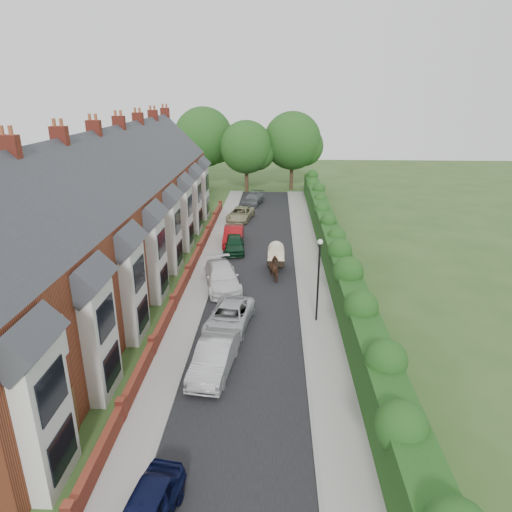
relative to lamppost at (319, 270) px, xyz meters
The scene contains 23 objects.
ground 6.20m from the lamppost, 130.36° to the right, with size 140.00×140.00×0.00m, color #2D4C1E.
road 8.66m from the lamppost, 119.12° to the left, with size 6.00×58.00×0.02m, color black.
pavement_hedge_side 7.71m from the lamppost, 88.36° to the left, with size 2.20×58.00×0.12m, color gray.
pavement_house_side 10.93m from the lamppost, 137.91° to the left, with size 1.70×58.00×0.12m, color gray.
kerb_hedge_side 7.76m from the lamppost, 96.92° to the left, with size 0.18×58.00×0.13m, color gray.
kerb_house_side 10.38m from the lamppost, 134.79° to the left, with size 0.18×58.00×0.13m, color gray.
hedge 7.47m from the lamppost, 74.05° to the left, with size 2.10×58.00×2.85m.
terrace_row 15.52m from the lamppost, 157.25° to the left, with size 9.05×40.50×11.50m.
garden_wall_row 10.98m from the lamppost, 145.56° to the left, with size 0.35×40.35×1.10m.
lamppost is the anchor object (origin of this frame).
tree_far_left 36.66m from the lamppost, 99.53° to the left, with size 7.14×6.80×9.29m.
tree_far_right 38.20m from the lamppost, 90.02° to the left, with size 7.98×7.60×10.31m.
tree_far_back 41.01m from the lamppost, 107.06° to the left, with size 8.40×8.00×10.82m.
car_navy 15.44m from the lamppost, 114.88° to the right, with size 1.54×3.83×1.31m, color black.
car_silver_a 7.92m from the lamppost, 135.63° to the right, with size 1.65×4.72×1.56m, color #9A9A9E.
car_silver_b 5.78m from the lamppost, behind, with size 2.27×4.92×1.37m, color #B8BBC0.
car_white 8.17m from the lamppost, 142.34° to the left, with size 2.20×5.40×1.57m, color silver.
car_green 13.81m from the lamppost, 115.95° to the left, with size 1.66×4.13×1.41m, color black.
car_red 15.70m from the lamppost, 113.56° to the left, with size 1.64×4.70×1.55m, color maroon.
car_beige 23.03m from the lamppost, 105.65° to the left, with size 2.20×4.77×1.33m, color tan.
car_grey 29.57m from the lamppost, 100.09° to the left, with size 1.87×4.60×1.33m, color #53565A.
horse 7.23m from the lamppost, 110.89° to the left, with size 0.84×1.84×1.55m, color #412617.
horse_cart 8.90m from the lamppost, 106.20° to the left, with size 1.32×2.91×2.10m.
Camera 1 is at (0.88, -20.18, 13.01)m, focal length 32.00 mm.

